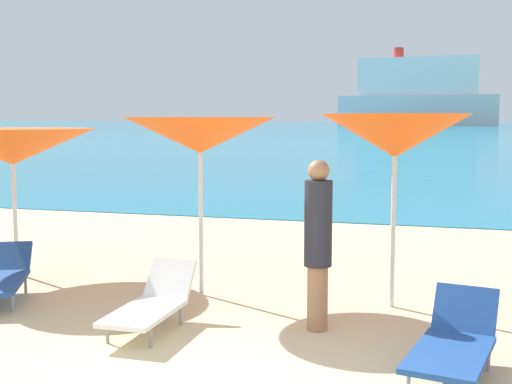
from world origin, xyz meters
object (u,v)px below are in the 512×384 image
(umbrella_3, at_px, (12,147))
(beachgoer_3, at_px, (318,239))
(lounge_chair_0, at_px, (152,302))
(cruise_ship, at_px, (417,96))
(umbrella_5, at_px, (395,136))
(lounge_chair_5, at_px, (454,342))
(umbrella_4, at_px, (200,136))
(lounge_chair_3, at_px, (1,276))

(umbrella_3, relative_size, beachgoer_3, 1.38)
(lounge_chair_0, relative_size, beachgoer_3, 0.78)
(lounge_chair_0, xyz_separation_m, cruise_ship, (-6.98, 200.86, 8.65))
(umbrella_5, relative_size, beachgoer_3, 1.26)
(umbrella_3, distance_m, beachgoer_3, 4.88)
(lounge_chair_0, xyz_separation_m, lounge_chair_5, (3.07, -0.46, 0.02))
(umbrella_5, distance_m, cruise_ship, 199.62)
(umbrella_3, relative_size, umbrella_4, 1.11)
(umbrella_3, xyz_separation_m, lounge_chair_5, (6.01, -2.22, -1.52))
(umbrella_3, bearing_deg, cruise_ship, 91.16)
(umbrella_4, xyz_separation_m, umbrella_5, (2.36, 0.13, 0.01))
(umbrella_3, bearing_deg, lounge_chair_5, -20.32)
(lounge_chair_0, xyz_separation_m, lounge_chair_3, (-2.30, 0.56, 0.00))
(lounge_chair_0, distance_m, beachgoer_3, 1.88)
(beachgoer_3, bearing_deg, lounge_chair_5, -86.17)
(umbrella_5, distance_m, lounge_chair_0, 3.34)
(umbrella_3, height_order, lounge_chair_3, umbrella_3)
(umbrella_3, relative_size, lounge_chair_5, 1.65)
(lounge_chair_3, bearing_deg, cruise_ship, 65.61)
(lounge_chair_0, bearing_deg, umbrella_5, 33.75)
(umbrella_5, height_order, lounge_chair_5, umbrella_5)
(umbrella_5, xyz_separation_m, lounge_chair_5, (0.70, -2.04, -1.72))
(umbrella_3, xyz_separation_m, beachgoer_3, (4.63, -1.29, -0.86))
(umbrella_4, bearing_deg, umbrella_3, 174.00)
(umbrella_3, bearing_deg, lounge_chair_3, -62.06)
(umbrella_5, relative_size, lounge_chair_3, 1.39)
(umbrella_5, distance_m, lounge_chair_5, 2.76)
(lounge_chair_0, bearing_deg, lounge_chair_3, 166.45)
(umbrella_5, xyz_separation_m, cruise_ship, (-9.35, 199.28, 6.91))
(umbrella_3, height_order, cruise_ship, cruise_ship)
(umbrella_4, bearing_deg, lounge_chair_3, -158.71)
(umbrella_5, relative_size, cruise_ship, 0.05)
(lounge_chair_5, bearing_deg, umbrella_5, 119.64)
(lounge_chair_0, bearing_deg, umbrella_3, 149.07)
(umbrella_3, height_order, lounge_chair_0, umbrella_3)
(lounge_chair_0, relative_size, cruise_ship, 0.03)
(umbrella_3, bearing_deg, umbrella_4, -6.00)
(lounge_chair_3, distance_m, lounge_chair_5, 5.46)
(umbrella_3, bearing_deg, umbrella_5, -1.95)
(umbrella_3, distance_m, lounge_chair_3, 2.06)
(umbrella_4, relative_size, lounge_chair_0, 1.60)
(lounge_chair_3, bearing_deg, umbrella_3, 92.21)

